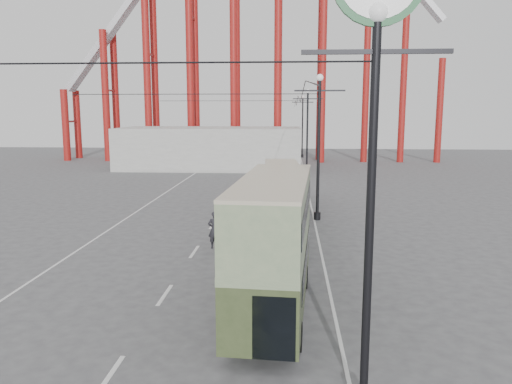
# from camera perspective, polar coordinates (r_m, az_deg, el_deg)

# --- Properties ---
(ground) EXTENTS (160.00, 160.00, 0.00)m
(ground) POSITION_cam_1_polar(r_m,az_deg,el_deg) (16.25, -10.40, -16.62)
(ground) COLOR #49494B
(ground) RESTS_ON ground
(road_markings) EXTENTS (12.52, 120.00, 0.01)m
(road_markings) POSITION_cam_1_polar(r_m,az_deg,el_deg) (34.87, -3.82, -2.40)
(road_markings) COLOR silver
(road_markings) RESTS_ON ground
(lamp_post_near) EXTENTS (3.20, 0.44, 10.80)m
(lamp_post_near) POSITION_cam_1_polar(r_m,az_deg,el_deg) (11.31, 13.50, 13.11)
(lamp_post_near) COLOR black
(lamp_post_near) RESTS_ON ground
(lamp_post_mid) EXTENTS (3.20, 0.44, 9.32)m
(lamp_post_mid) POSITION_cam_1_polar(r_m,az_deg,el_deg) (32.27, 7.16, 4.99)
(lamp_post_mid) COLOR black
(lamp_post_mid) RESTS_ON ground
(lamp_post_far) EXTENTS (3.20, 0.44, 9.32)m
(lamp_post_far) POSITION_cam_1_polar(r_m,az_deg,el_deg) (54.22, 5.87, 6.72)
(lamp_post_far) COLOR black
(lamp_post_far) RESTS_ON ground
(lamp_post_distant) EXTENTS (3.20, 0.44, 9.32)m
(lamp_post_distant) POSITION_cam_1_polar(r_m,az_deg,el_deg) (76.19, 5.33, 7.46)
(lamp_post_distant) COLOR black
(lamp_post_distant) RESTS_ON ground
(fairground_shed) EXTENTS (22.00, 10.00, 5.00)m
(fairground_shed) POSITION_cam_1_polar(r_m,az_deg,el_deg) (62.08, -5.18, 5.04)
(fairground_shed) COLOR #9E9D99
(fairground_shed) RESTS_ON ground
(double_decker_bus) EXTENTS (2.81, 9.04, 4.79)m
(double_decker_bus) POSITION_cam_1_polar(r_m,az_deg,el_deg) (17.40, 2.04, -5.28)
(double_decker_bus) COLOR #334022
(double_decker_bus) RESTS_ON ground
(single_decker_green) EXTENTS (2.82, 11.51, 3.24)m
(single_decker_green) POSITION_cam_1_polar(r_m,az_deg,el_deg) (28.18, 2.86, -1.42)
(single_decker_green) COLOR slate
(single_decker_green) RESTS_ON ground
(single_decker_cream) EXTENTS (3.09, 10.11, 3.10)m
(single_decker_cream) POSITION_cam_1_polar(r_m,az_deg,el_deg) (36.85, 3.05, 0.99)
(single_decker_cream) COLOR #B8AE94
(single_decker_cream) RESTS_ON ground
(pedestrian) EXTENTS (0.78, 0.57, 1.96)m
(pedestrian) POSITION_cam_1_polar(r_m,az_deg,el_deg) (25.90, -4.73, -4.32)
(pedestrian) COLOR black
(pedestrian) RESTS_ON ground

